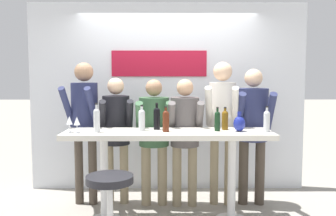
{
  "coord_description": "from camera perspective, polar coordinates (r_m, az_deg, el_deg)",
  "views": [
    {
      "loc": [
        -0.02,
        -4.1,
        1.66
      ],
      "look_at": [
        0.0,
        0.09,
        1.27
      ],
      "focal_mm": 40.0,
      "sensor_mm": 36.0,
      "label": 1
    }
  ],
  "objects": [
    {
      "name": "back_wall",
      "position": [
        5.35,
        -0.08,
        1.72
      ],
      "size": [
        3.9,
        0.12,
        2.65
      ],
      "color": "silver",
      "rests_on": "ground_plane"
    },
    {
      "name": "tasting_table",
      "position": [
        4.17,
        0.01,
        -5.78
      ],
      "size": [
        2.3,
        0.58,
        1.02
      ],
      "color": "silver",
      "rests_on": "ground_plane"
    },
    {
      "name": "bar_stool",
      "position": [
        3.68,
        -8.84,
        -13.61
      ],
      "size": [
        0.47,
        0.47,
        0.7
      ],
      "color": "silver",
      "rests_on": "ground_plane"
    },
    {
      "name": "person_far_left",
      "position": [
        4.79,
        -12.61,
        -1.21
      ],
      "size": [
        0.44,
        0.58,
        1.8
      ],
      "rotation": [
        0.0,
        0.0,
        -0.14
      ],
      "color": "#473D33",
      "rests_on": "ground_plane"
    },
    {
      "name": "person_left",
      "position": [
        4.75,
        -7.9,
        -2.8
      ],
      "size": [
        0.45,
        0.55,
        1.61
      ],
      "rotation": [
        0.0,
        0.0,
        0.15
      ],
      "color": "gray",
      "rests_on": "ground_plane"
    },
    {
      "name": "person_center_left",
      "position": [
        4.67,
        -2.14,
        -3.16
      ],
      "size": [
        0.46,
        0.54,
        1.59
      ],
      "rotation": [
        0.0,
        0.0,
        0.05
      ],
      "color": "gray",
      "rests_on": "ground_plane"
    },
    {
      "name": "person_center",
      "position": [
        4.63,
        2.59,
        -3.14
      ],
      "size": [
        0.42,
        0.51,
        1.59
      ],
      "rotation": [
        0.0,
        0.0,
        0.01
      ],
      "color": "gray",
      "rests_on": "ground_plane"
    },
    {
      "name": "person_center_right",
      "position": [
        4.71,
        8.24,
        -1.2
      ],
      "size": [
        0.46,
        0.59,
        1.8
      ],
      "rotation": [
        0.0,
        0.0,
        -0.18
      ],
      "color": "gray",
      "rests_on": "ground_plane"
    },
    {
      "name": "person_right",
      "position": [
        4.79,
        12.8,
        -2.03
      ],
      "size": [
        0.47,
        0.57,
        1.72
      ],
      "rotation": [
        0.0,
        0.0,
        -0.06
      ],
      "color": "#473D33",
      "rests_on": "ground_plane"
    },
    {
      "name": "wine_bottle_0",
      "position": [
        4.29,
        8.68,
        -1.69
      ],
      "size": [
        0.07,
        0.07,
        0.26
      ],
      "color": "brown",
      "rests_on": "tasting_table"
    },
    {
      "name": "wine_bottle_1",
      "position": [
        4.23,
        14.81,
        -1.78
      ],
      "size": [
        0.07,
        0.07,
        0.28
      ],
      "color": "#B7BCC1",
      "rests_on": "tasting_table"
    },
    {
      "name": "wine_bottle_2",
      "position": [
        4.09,
        -0.33,
        -1.83
      ],
      "size": [
        0.07,
        0.07,
        0.28
      ],
      "color": "#4C1E0F",
      "rests_on": "tasting_table"
    },
    {
      "name": "wine_bottle_3",
      "position": [
        4.19,
        -4.02,
        -1.64
      ],
      "size": [
        0.07,
        0.07,
        0.29
      ],
      "color": "#B7BCC1",
      "rests_on": "tasting_table"
    },
    {
      "name": "wine_bottle_4",
      "position": [
        4.12,
        -10.81,
        -1.66
      ],
      "size": [
        0.07,
        0.07,
        0.32
      ],
      "color": "#B7BCC1",
      "rests_on": "tasting_table"
    },
    {
      "name": "wine_bottle_5",
      "position": [
        4.25,
        -1.72,
        -1.41
      ],
      "size": [
        0.07,
        0.07,
        0.31
      ],
      "color": "black",
      "rests_on": "tasting_table"
    },
    {
      "name": "wine_bottle_6",
      "position": [
        4.18,
        7.53,
        -1.83
      ],
      "size": [
        0.06,
        0.06,
        0.27
      ],
      "color": "black",
      "rests_on": "tasting_table"
    },
    {
      "name": "wine_glass_0",
      "position": [
        4.11,
        -13.7,
        -2.01
      ],
      "size": [
        0.07,
        0.07,
        0.18
      ],
      "color": "silver",
      "rests_on": "tasting_table"
    },
    {
      "name": "wine_glass_1",
      "position": [
        4.19,
        -14.8,
        -1.91
      ],
      "size": [
        0.07,
        0.07,
        0.18
      ],
      "color": "silver",
      "rests_on": "tasting_table"
    },
    {
      "name": "decorative_vase",
      "position": [
        4.19,
        10.81,
        -2.33
      ],
      "size": [
        0.13,
        0.13,
        0.22
      ],
      "color": "navy",
      "rests_on": "tasting_table"
    }
  ]
}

